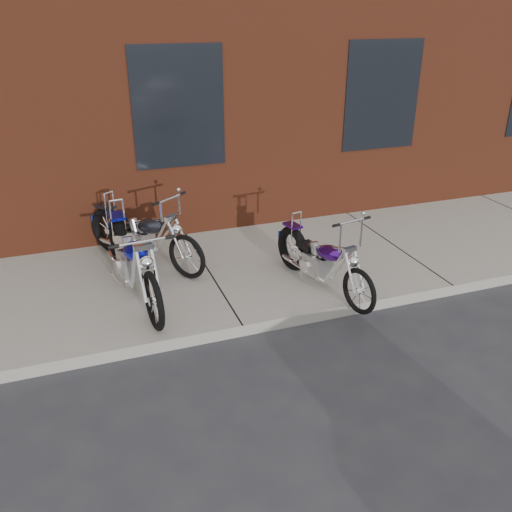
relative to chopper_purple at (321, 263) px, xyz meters
name	(u,v)px	position (x,y,z in m)	size (l,w,h in m)	color
ground	(243,336)	(-1.28, -0.57, -0.52)	(120.00, 120.00, 0.00)	#2C2D32
sidewalk	(210,277)	(-1.28, 0.93, -0.44)	(22.00, 3.00, 0.15)	gray
chopper_purple	(321,263)	(0.00, 0.00, 0.00)	(0.61, 2.01, 1.14)	black
chopper_blue	(133,263)	(-2.35, 0.66, 0.08)	(0.60, 2.46, 1.07)	black
chopper_third	(143,238)	(-2.09, 1.55, 0.03)	(1.39, 1.86, 1.13)	black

